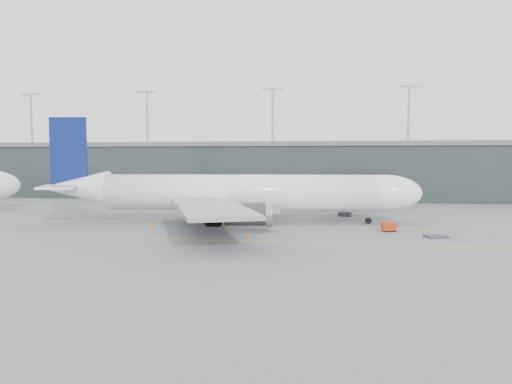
# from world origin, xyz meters

# --- Properties ---
(ground) EXTENTS (320.00, 320.00, 0.00)m
(ground) POSITION_xyz_m (0.00, 0.00, 0.00)
(ground) COLOR #58595D
(ground) RESTS_ON ground
(taxiline_a) EXTENTS (160.00, 0.25, 0.02)m
(taxiline_a) POSITION_xyz_m (0.00, -4.00, 0.01)
(taxiline_a) COLOR gold
(taxiline_a) RESTS_ON ground
(taxiline_b) EXTENTS (160.00, 0.25, 0.02)m
(taxiline_b) POSITION_xyz_m (0.00, -20.00, 0.01)
(taxiline_b) COLOR gold
(taxiline_b) RESTS_ON ground
(taxiline_lead_main) EXTENTS (0.25, 60.00, 0.02)m
(taxiline_lead_main) POSITION_xyz_m (5.00, 20.00, 0.01)
(taxiline_lead_main) COLOR gold
(taxiline_lead_main) RESTS_ON ground
(terminal) EXTENTS (240.00, 36.00, 29.00)m
(terminal) POSITION_xyz_m (-0.00, 58.00, 7.62)
(terminal) COLOR #1E2928
(terminal) RESTS_ON ground
(main_aircraft) EXTENTS (64.20, 59.99, 17.99)m
(main_aircraft) POSITION_xyz_m (5.26, -2.03, 5.05)
(main_aircraft) COLOR white
(main_aircraft) RESTS_ON ground
(jet_bridge) EXTENTS (17.78, 46.92, 7.34)m
(jet_bridge) POSITION_xyz_m (26.18, 25.29, 5.49)
(jet_bridge) COLOR #2A2A2F
(jet_bridge) RESTS_ON ground
(gse_cart) EXTENTS (2.25, 1.61, 1.42)m
(gse_cart) POSITION_xyz_m (29.71, -8.05, 0.79)
(gse_cart) COLOR #AB2B0C
(gse_cart) RESTS_ON ground
(baggage_dolly) EXTENTS (3.35, 3.00, 0.28)m
(baggage_dolly) POSITION_xyz_m (35.64, -12.77, 0.17)
(baggage_dolly) COLOR #3B3A3F
(baggage_dolly) RESTS_ON ground
(uld_a) EXTENTS (2.39, 2.15, 1.80)m
(uld_a) POSITION_xyz_m (-5.83, 9.27, 0.94)
(uld_a) COLOR #36363B
(uld_a) RESTS_ON ground
(uld_b) EXTENTS (1.87, 1.53, 1.62)m
(uld_b) POSITION_xyz_m (-3.70, 12.34, 0.85)
(uld_b) COLOR #36363B
(uld_b) RESTS_ON ground
(uld_c) EXTENTS (2.39, 2.09, 1.88)m
(uld_c) POSITION_xyz_m (0.52, 11.17, 0.99)
(uld_c) COLOR #36363B
(uld_c) RESTS_ON ground
(cone_nose) EXTENTS (0.45, 0.45, 0.71)m
(cone_nose) POSITION_xyz_m (35.79, -6.77, 0.35)
(cone_nose) COLOR orange
(cone_nose) RESTS_ON ground
(cone_wing_stbd) EXTENTS (0.44, 0.44, 0.70)m
(cone_wing_stbd) POSITION_xyz_m (9.67, -17.98, 0.35)
(cone_wing_stbd) COLOR red
(cone_wing_stbd) RESTS_ON ground
(cone_wing_port) EXTENTS (0.50, 0.50, 0.80)m
(cone_wing_port) POSITION_xyz_m (8.02, 11.59, 0.40)
(cone_wing_port) COLOR #FF5F0E
(cone_wing_port) RESTS_ON ground
(cone_tail) EXTENTS (0.50, 0.50, 0.79)m
(cone_tail) POSITION_xyz_m (-7.01, -10.30, 0.39)
(cone_tail) COLOR orange
(cone_tail) RESTS_ON ground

